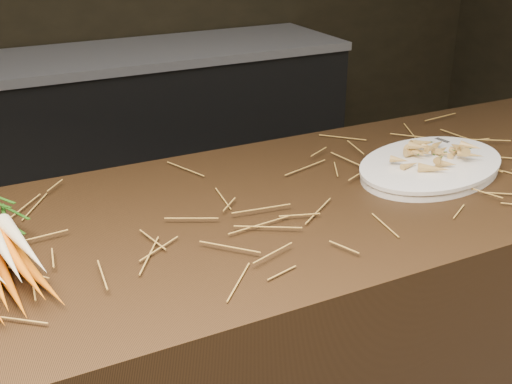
{
  "coord_description": "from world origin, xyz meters",
  "views": [
    {
      "loc": [
        -0.65,
        -0.76,
        1.48
      ],
      "look_at": [
        -0.14,
        0.25,
        0.96
      ],
      "focal_mm": 45.0,
      "sensor_mm": 36.0,
      "label": 1
    }
  ],
  "objects": [
    {
      "name": "roasted_veg_heap",
      "position": [
        0.34,
        0.29,
        0.94
      ],
      "size": [
        0.23,
        0.19,
        0.04
      ],
      "primitive_type": null,
      "rotation": [
        0.0,
        0.0,
        0.3
      ],
      "color": "#B0803C",
      "rests_on": "serving_platter"
    },
    {
      "name": "back_counter",
      "position": [
        0.3,
        2.18,
        0.42
      ],
      "size": [
        1.82,
        0.62,
        0.84
      ],
      "color": "black",
      "rests_on": "ground"
    },
    {
      "name": "serving_fork",
      "position": [
        0.48,
        0.31,
        0.92
      ],
      "size": [
        0.04,
        0.15,
        0.0
      ],
      "primitive_type": "cube",
      "rotation": [
        0.0,
        0.0,
        0.17
      ],
      "color": "silver",
      "rests_on": "serving_platter"
    },
    {
      "name": "serving_platter",
      "position": [
        0.34,
        0.29,
        0.91
      ],
      "size": [
        0.46,
        0.38,
        0.02
      ],
      "primitive_type": null,
      "rotation": [
        0.0,
        0.0,
        0.3
      ],
      "color": "white",
      "rests_on": "main_counter"
    },
    {
      "name": "main_counter",
      "position": [
        0.0,
        0.3,
        0.45
      ],
      "size": [
        2.4,
        0.7,
        0.9
      ],
      "primitive_type": "cube",
      "color": "black",
      "rests_on": "ground"
    },
    {
      "name": "straw_bedding",
      "position": [
        0.0,
        0.3,
        0.91
      ],
      "size": [
        1.4,
        0.6,
        0.02
      ],
      "primitive_type": null,
      "color": "olive",
      "rests_on": "main_counter"
    }
  ]
}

